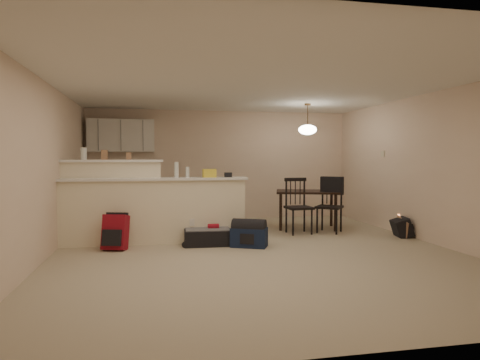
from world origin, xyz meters
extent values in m
plane|color=tan|center=(0.00, 0.00, 0.00)|extent=(7.00, 7.00, 0.00)
plane|color=white|center=(0.00, 0.00, 2.50)|extent=(7.00, 7.00, 0.00)
cube|color=beige|center=(0.00, 3.50, 1.25)|extent=(6.00, 0.02, 2.50)
cube|color=beige|center=(0.00, -3.50, 1.25)|extent=(6.00, 0.02, 2.50)
cube|color=beige|center=(-3.00, 0.00, 1.25)|extent=(0.02, 7.00, 2.50)
cube|color=beige|center=(3.00, 0.00, 1.25)|extent=(0.02, 7.00, 2.50)
cube|color=#F4E9C5|center=(-1.50, 0.90, 0.53)|extent=(3.00, 0.28, 1.05)
cube|color=white|center=(-1.50, 0.90, 1.07)|extent=(3.08, 0.38, 0.04)
cube|color=#F4E9C5|center=(-2.20, 1.12, 0.68)|extent=(1.60, 0.24, 1.35)
cube|color=white|center=(-2.20, 1.12, 1.37)|extent=(1.68, 0.34, 0.04)
cube|color=white|center=(-2.20, 3.32, 1.90)|extent=(1.40, 0.34, 0.70)
cube|color=white|center=(-2.00, 3.19, 0.45)|extent=(1.80, 0.60, 0.90)
cube|color=beige|center=(2.98, 1.55, 1.50)|extent=(0.02, 0.12, 0.12)
cylinder|color=silver|center=(-2.64, 1.12, 1.49)|extent=(0.10, 0.10, 0.20)
cube|color=#9B7150|center=(-2.32, 1.12, 1.47)|extent=(0.10, 0.07, 0.16)
cube|color=#9B7150|center=(-1.92, 1.12, 1.45)|extent=(0.08, 0.06, 0.12)
cylinder|color=silver|center=(-1.14, 0.90, 1.22)|extent=(0.07, 0.07, 0.26)
cylinder|color=silver|center=(-0.96, 0.90, 1.18)|extent=(0.06, 0.06, 0.18)
cube|color=#9B7150|center=(-0.59, 0.90, 1.16)|extent=(0.22, 0.18, 0.14)
cube|color=#9B7150|center=(-0.27, 0.90, 1.13)|extent=(0.12, 0.10, 0.08)
cube|color=black|center=(1.50, 1.83, 0.74)|extent=(1.39, 1.12, 0.04)
cylinder|color=black|center=(0.90, 1.67, 0.36)|extent=(0.06, 0.06, 0.72)
cylinder|color=black|center=(1.91, 1.37, 0.36)|extent=(0.06, 0.06, 0.72)
cylinder|color=black|center=(1.09, 2.29, 0.36)|extent=(0.06, 0.06, 0.72)
cylinder|color=black|center=(2.10, 2.00, 0.36)|extent=(0.06, 0.06, 0.72)
cylinder|color=brown|center=(1.50, 1.83, 2.25)|extent=(0.02, 0.02, 0.50)
cylinder|color=brown|center=(1.50, 1.83, 2.48)|extent=(0.12, 0.12, 0.03)
ellipsoid|color=white|center=(1.50, 1.83, 1.98)|extent=(0.36, 0.36, 0.20)
cube|color=black|center=(-0.66, 0.60, 0.13)|extent=(0.77, 0.52, 0.25)
cube|color=maroon|center=(-2.10, 0.51, 0.27)|extent=(0.41, 0.32, 0.54)
cube|color=#131F3B|center=(-0.03, 0.31, 0.15)|extent=(0.64, 0.51, 0.31)
cube|color=black|center=(2.85, 0.61, 0.16)|extent=(0.33, 0.42, 0.33)
cube|color=#9B7150|center=(2.85, 0.61, 0.16)|extent=(0.07, 0.43, 0.33)
camera|label=1|loc=(-1.49, -6.29, 1.42)|focal=32.00mm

